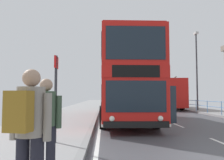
{
  "coord_description": "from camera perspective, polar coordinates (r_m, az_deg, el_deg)",
  "views": [
    {
      "loc": [
        -3.75,
        -4.7,
        1.5
      ],
      "look_at": [
        -3.31,
        8.46,
        2.38
      ],
      "focal_mm": 37.83,
      "sensor_mm": 36.0,
      "label": 1
    }
  ],
  "objects": [
    {
      "name": "background_bus_far_lane",
      "position": [
        27.62,
        12.31,
        -3.22
      ],
      "size": [
        2.61,
        9.52,
        3.19
      ],
      "color": "red",
      "rests_on": "ground"
    },
    {
      "name": "bare_tree_far_01",
      "position": [
        41.88,
        10.88,
        -0.98
      ],
      "size": [
        3.25,
        1.87,
        6.46
      ],
      "color": "#4C3D2D",
      "rests_on": "ground"
    },
    {
      "name": "pedestrian_companion",
      "position": [
        3.05,
        -19.47,
        -10.62
      ],
      "size": [
        0.55,
        0.57,
        1.69
      ],
      "color": "black",
      "rests_on": "ground"
    },
    {
      "name": "pedestrian_railing_far_kerb",
      "position": [
        20.31,
        22.03,
        -5.49
      ],
      "size": [
        0.05,
        27.43,
        0.97
      ],
      "color": "#598CC6",
      "rests_on": "ground"
    },
    {
      "name": "bare_tree_far_00",
      "position": [
        35.04,
        12.96,
        -1.9
      ],
      "size": [
        2.67,
        1.73,
        5.08
      ],
      "color": "#4C3D2D",
      "rests_on": "ground"
    },
    {
      "name": "street_lamp_far_side",
      "position": [
        23.74,
        19.78,
        3.56
      ],
      "size": [
        0.28,
        0.6,
        7.41
      ],
      "color": "#38383D",
      "rests_on": "ground"
    },
    {
      "name": "double_decker_bus_main",
      "position": [
        14.21,
        2.75,
        -0.6
      ],
      "size": [
        3.29,
        11.22,
        4.38
      ],
      "color": "red",
      "rests_on": "ground"
    },
    {
      "name": "pedestrian_with_backpack",
      "position": [
        4.3,
        -15.7,
        -8.92
      ],
      "size": [
        0.55,
        0.56,
        1.66
      ],
      "color": "black",
      "rests_on": "ground"
    },
    {
      "name": "bus_stop_sign_near",
      "position": [
        7.19,
        -13.44,
        -1.96
      ],
      "size": [
        0.08,
        0.44,
        2.56
      ],
      "color": "#2D2D33",
      "rests_on": "ground"
    }
  ]
}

